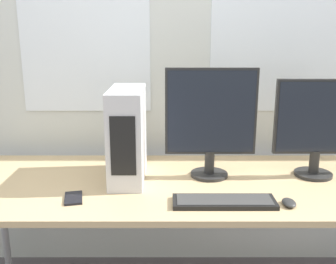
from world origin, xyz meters
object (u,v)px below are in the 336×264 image
(monitor_right_near, at_px, (317,125))
(cell_phone, at_px, (72,198))
(mouse, at_px, (288,202))
(pc_tower, at_px, (126,135))
(monitor_main, at_px, (209,119))
(keyboard, at_px, (223,201))

(monitor_right_near, xyz_separation_m, cell_phone, (-1.16, -0.29, -0.26))
(mouse, bearing_deg, pc_tower, 155.88)
(monitor_main, bearing_deg, mouse, -48.96)
(pc_tower, xyz_separation_m, monitor_right_near, (0.94, 0.03, 0.04))
(pc_tower, relative_size, monitor_right_near, 0.91)
(keyboard, distance_m, cell_phone, 0.66)
(cell_phone, bearing_deg, keyboard, -16.57)
(mouse, xyz_separation_m, cell_phone, (-0.93, 0.06, -0.01))
(mouse, bearing_deg, monitor_right_near, 56.98)
(pc_tower, bearing_deg, monitor_right_near, 2.09)
(keyboard, distance_m, mouse, 0.27)
(pc_tower, xyz_separation_m, monitor_main, (0.41, 0.03, 0.07))
(monitor_main, relative_size, monitor_right_near, 1.11)
(monitor_main, distance_m, cell_phone, 0.75)
(cell_phone, bearing_deg, mouse, -16.18)
(keyboard, bearing_deg, mouse, -3.01)
(keyboard, xyz_separation_m, cell_phone, (-0.66, 0.05, -0.01))
(pc_tower, xyz_separation_m, keyboard, (0.44, -0.30, -0.22))
(pc_tower, bearing_deg, mouse, -24.12)
(keyboard, height_order, cell_phone, keyboard)
(cell_phone, bearing_deg, monitor_right_near, 1.75)
(pc_tower, relative_size, keyboard, 1.03)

